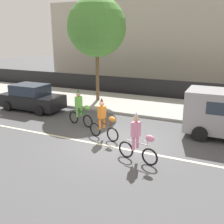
# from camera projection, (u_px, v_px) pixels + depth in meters

# --- Properties ---
(ground_plane) EXTENTS (80.00, 80.00, 0.00)m
(ground_plane) POSITION_uv_depth(u_px,v_px,m) (116.00, 142.00, 11.66)
(ground_plane) COLOR #4C4C4F
(road_centre_line) EXTENTS (36.00, 0.14, 0.01)m
(road_centre_line) POSITION_uv_depth(u_px,v_px,m) (111.00, 146.00, 11.22)
(road_centre_line) COLOR beige
(road_centre_line) RESTS_ON ground
(sidewalk_curb) EXTENTS (60.00, 5.00, 0.15)m
(sidewalk_curb) POSITION_uv_depth(u_px,v_px,m) (156.00, 106.00, 17.30)
(sidewalk_curb) COLOR #9E9B93
(sidewalk_curb) RESTS_ON ground
(fence_line) EXTENTS (40.00, 0.08, 1.40)m
(fence_line) POSITION_uv_depth(u_px,v_px,m) (167.00, 89.00, 19.65)
(fence_line) COLOR black
(fence_line) RESTS_ON ground
(building_backdrop) EXTENTS (28.00, 8.00, 7.84)m
(building_backdrop) POSITION_uv_depth(u_px,v_px,m) (191.00, 43.00, 26.15)
(building_backdrop) COLOR #B2A899
(building_backdrop) RESTS_ON ground
(parade_cyclist_lime) EXTENTS (1.69, 0.59, 1.92)m
(parade_cyclist_lime) POSITION_uv_depth(u_px,v_px,m) (80.00, 110.00, 13.65)
(parade_cyclist_lime) COLOR black
(parade_cyclist_lime) RESTS_ON ground
(parade_cyclist_orange) EXTENTS (1.68, 0.60, 1.92)m
(parade_cyclist_orange) POSITION_uv_depth(u_px,v_px,m) (104.00, 121.00, 11.82)
(parade_cyclist_orange) COLOR black
(parade_cyclist_orange) RESTS_ON ground
(parade_cyclist_pink) EXTENTS (1.69, 0.57, 1.92)m
(parade_cyclist_pink) POSITION_uv_depth(u_px,v_px,m) (138.00, 141.00, 9.66)
(parade_cyclist_pink) COLOR black
(parade_cyclist_pink) RESTS_ON ground
(parked_car_black) EXTENTS (4.10, 1.92, 1.64)m
(parked_car_black) POSITION_uv_depth(u_px,v_px,m) (32.00, 98.00, 16.59)
(parked_car_black) COLOR black
(parked_car_black) RESTS_ON ground
(street_tree_near_lamp) EXTENTS (3.96, 3.96, 6.96)m
(street_tree_near_lamp) POSITION_uv_depth(u_px,v_px,m) (97.00, 27.00, 17.42)
(street_tree_near_lamp) COLOR brown
(street_tree_near_lamp) RESTS_ON sidewalk_curb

